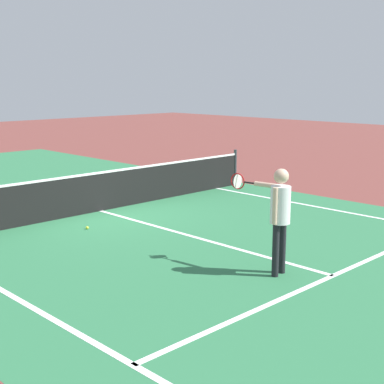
% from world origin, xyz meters
% --- Properties ---
extents(ground_plane, '(60.00, 60.00, 0.00)m').
position_xyz_m(ground_plane, '(0.00, 0.00, 0.00)').
color(ground_plane, brown).
extents(court_surface_inbounds, '(10.62, 24.40, 0.00)m').
position_xyz_m(court_surface_inbounds, '(0.00, 0.00, 0.00)').
color(court_surface_inbounds, '#2D7247').
rests_on(court_surface_inbounds, ground_plane).
extents(line_sideline_left, '(0.10, 11.89, 0.01)m').
position_xyz_m(line_sideline_left, '(-4.11, -5.95, 0.00)').
color(line_sideline_left, white).
rests_on(line_sideline_left, ground_plane).
extents(line_service_near, '(8.22, 0.10, 0.01)m').
position_xyz_m(line_service_near, '(0.00, -6.40, 0.00)').
color(line_service_near, white).
rests_on(line_service_near, ground_plane).
extents(line_center_service, '(0.10, 6.40, 0.01)m').
position_xyz_m(line_center_service, '(0.00, -3.20, 0.00)').
color(line_center_service, white).
rests_on(line_center_service, ground_plane).
extents(net, '(9.92, 0.09, 1.07)m').
position_xyz_m(net, '(0.00, 0.00, 0.49)').
color(net, '#33383D').
rests_on(net, ground_plane).
extents(player_near, '(0.42, 1.25, 1.74)m').
position_xyz_m(player_near, '(-0.58, -5.71, 1.09)').
color(player_near, black).
rests_on(player_near, ground_plane).
extents(tennis_ball_near_net, '(0.07, 0.07, 0.07)m').
position_xyz_m(tennis_ball_near_net, '(-1.19, -1.19, 0.03)').
color(tennis_ball_near_net, '#CCE033').
rests_on(tennis_ball_near_net, ground_plane).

